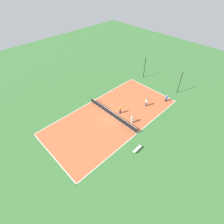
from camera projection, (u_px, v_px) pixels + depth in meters
ground_plane at (112, 116)px, 28.36m from camera, size 80.00×80.00×0.00m
court_surface at (112, 116)px, 28.35m from camera, size 10.55×21.81×0.02m
tennis_net at (112, 114)px, 27.99m from camera, size 10.35×0.10×1.02m
bench at (137, 149)px, 23.08m from camera, size 0.36×1.51×0.45m
player_far_white at (132, 119)px, 26.63m from camera, size 0.97×0.45×1.55m
player_near_blue at (167, 98)px, 30.69m from camera, size 0.41×0.41×1.38m
player_near_white at (146, 102)px, 29.59m from camera, size 0.42×0.42×1.66m
player_center_orange at (120, 109)px, 28.26m from camera, size 0.52×0.98×1.50m
tennis_ball_far_baseline at (152, 90)px, 33.70m from camera, size 0.07×0.07×0.07m
tennis_ball_left_sideline at (138, 87)px, 34.42m from camera, size 0.07×0.07×0.07m
tennis_ball_midcourt at (154, 110)px, 29.46m from camera, size 0.07×0.07×0.07m
tennis_ball_near_net at (119, 116)px, 28.30m from camera, size 0.07×0.07×0.07m
fence_post_back_left at (145, 68)px, 35.95m from camera, size 0.12×0.12×4.46m
fence_post_back_right at (180, 83)px, 31.70m from camera, size 0.12×0.12×4.46m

